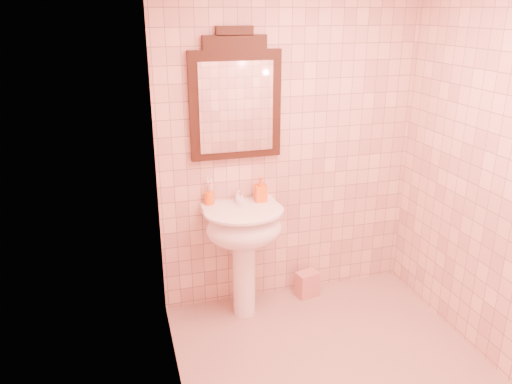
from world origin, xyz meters
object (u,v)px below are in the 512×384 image
object	(u,v)px
mirror	(236,100)
soap_dispenser	(261,189)
pedestal_sink	(244,235)
towel	(307,284)
toothbrush_cup	(209,198)

from	to	relation	value
mirror	soap_dispenser	xyz separation A→B (m)	(0.16, -0.07, -0.66)
pedestal_sink	soap_dispenser	size ratio (longest dim) A/B	4.59
towel	toothbrush_cup	bearing A→B (deg)	173.86
toothbrush_cup	pedestal_sink	bearing A→B (deg)	-40.01
pedestal_sink	towel	size ratio (longest dim) A/B	4.10
toothbrush_cup	soap_dispenser	xyz separation A→B (m)	(0.38, -0.05, 0.05)
soap_dispenser	towel	distance (m)	0.94
soap_dispenser	towel	world-z (taller)	soap_dispenser
pedestal_sink	soap_dispenser	distance (m)	0.36
pedestal_sink	mirror	size ratio (longest dim) A/B	0.94
toothbrush_cup	soap_dispenser	distance (m)	0.39
soap_dispenser	towel	bearing A→B (deg)	-3.91
pedestal_sink	towel	xyz separation A→B (m)	(0.55, 0.10, -0.56)
toothbrush_cup	towel	world-z (taller)	toothbrush_cup
pedestal_sink	soap_dispenser	xyz separation A→B (m)	(0.16, 0.13, 0.30)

